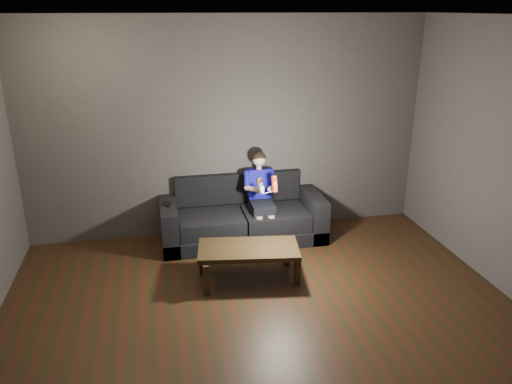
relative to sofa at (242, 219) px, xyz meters
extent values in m
plane|color=black|center=(-0.11, -2.20, -0.25)|extent=(5.00, 5.00, 0.00)
cube|color=#403C38|center=(-0.11, 0.30, 1.10)|extent=(5.00, 0.04, 2.70)
cube|color=silver|center=(-0.11, -2.20, 2.45)|extent=(5.00, 5.00, 0.02)
cube|color=black|center=(0.00, -0.03, -0.17)|extent=(2.01, 0.87, 0.17)
cube|color=black|center=(-0.40, -0.12, 0.03)|extent=(0.78, 0.61, 0.21)
cube|color=black|center=(0.40, -0.12, 0.03)|extent=(0.78, 0.61, 0.21)
cube|color=black|center=(0.00, 0.30, 0.33)|extent=(1.61, 0.20, 0.39)
cube|color=black|center=(-0.90, -0.03, 0.02)|extent=(0.20, 0.87, 0.55)
cube|color=black|center=(0.90, -0.03, 0.02)|extent=(0.20, 0.87, 0.55)
cube|color=black|center=(0.23, -0.14, 0.19)|extent=(0.27, 0.35, 0.13)
cube|color=#0A0A87|center=(0.23, 0.04, 0.44)|extent=(0.27, 0.20, 0.38)
cube|color=#FFF800|center=(0.23, -0.03, 0.50)|extent=(0.08, 0.08, 0.09)
cube|color=red|center=(0.23, -0.04, 0.50)|extent=(0.06, 0.06, 0.06)
cylinder|color=#DCAE8C|center=(0.23, 0.04, 0.65)|extent=(0.06, 0.06, 0.05)
sphere|color=#DCAE8C|center=(0.23, 0.04, 0.76)|extent=(0.16, 0.16, 0.16)
ellipsoid|color=black|center=(0.23, 0.05, 0.78)|extent=(0.17, 0.17, 0.15)
cylinder|color=#0A0A87|center=(0.06, -0.02, 0.51)|extent=(0.07, 0.21, 0.18)
cylinder|color=#0A0A87|center=(0.40, -0.02, 0.51)|extent=(0.07, 0.21, 0.18)
cylinder|color=#DCAE8C|center=(0.11, -0.16, 0.47)|extent=(0.13, 0.22, 0.09)
cylinder|color=#DCAE8C|center=(0.36, -0.16, 0.47)|extent=(0.13, 0.22, 0.09)
sphere|color=#DCAE8C|center=(0.16, -0.25, 0.46)|extent=(0.08, 0.08, 0.08)
sphere|color=#DCAE8C|center=(0.31, -0.25, 0.46)|extent=(0.08, 0.08, 0.08)
cylinder|color=#DCAE8C|center=(0.16, -0.32, -0.01)|extent=(0.08, 0.08, 0.31)
cylinder|color=#DCAE8C|center=(0.30, -0.32, -0.01)|extent=(0.08, 0.08, 0.31)
cube|color=#E64D1D|center=(0.31, -0.45, 0.60)|extent=(0.06, 0.08, 0.19)
cube|color=maroon|center=(0.31, -0.47, 0.65)|extent=(0.03, 0.02, 0.03)
cylinder|color=silver|center=(0.31, -0.47, 0.59)|extent=(0.02, 0.01, 0.02)
ellipsoid|color=silver|center=(0.16, -0.44, 0.55)|extent=(0.07, 0.09, 0.14)
cylinder|color=black|center=(0.16, -0.47, 0.60)|extent=(0.02, 0.01, 0.02)
cube|color=black|center=(-0.90, -0.07, 0.31)|extent=(0.04, 0.15, 0.03)
cube|color=black|center=(-0.90, -0.03, 0.32)|extent=(0.02, 0.02, 0.00)
cube|color=black|center=(-0.12, -1.05, 0.11)|extent=(1.12, 0.67, 0.05)
cube|color=black|center=(-0.60, -1.27, -0.09)|extent=(0.06, 0.06, 0.34)
cube|color=black|center=(0.36, -1.27, -0.09)|extent=(0.06, 0.06, 0.34)
cube|color=black|center=(-0.60, -0.83, -0.09)|extent=(0.06, 0.06, 0.34)
cube|color=black|center=(0.36, -0.83, -0.09)|extent=(0.06, 0.06, 0.34)
camera|label=1|loc=(-1.01, -5.69, 2.51)|focal=35.00mm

